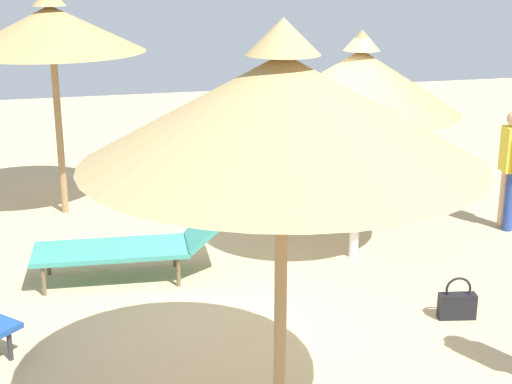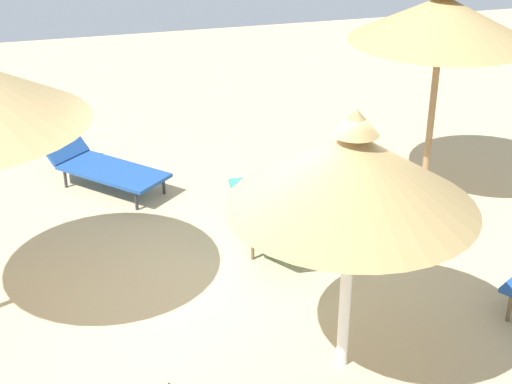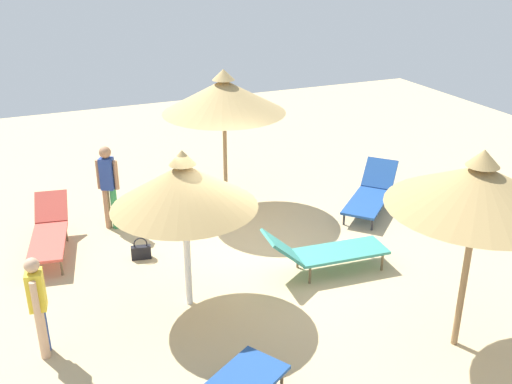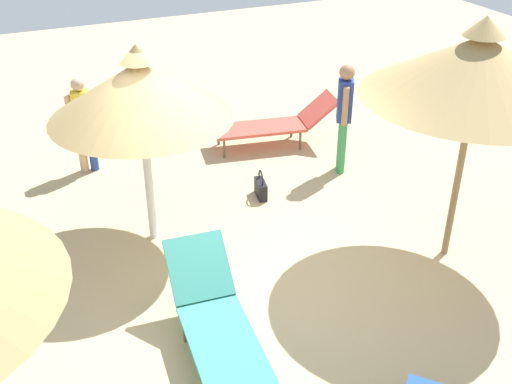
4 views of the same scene
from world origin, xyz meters
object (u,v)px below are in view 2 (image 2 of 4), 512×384
object	(u,v)px
parasol_umbrella_near_right	(442,18)
lounge_chair_far_right	(96,161)
parasol_umbrella_far_left	(353,171)
lounge_chair_near_left	(269,212)

from	to	relation	value
parasol_umbrella_near_right	lounge_chair_far_right	world-z (taller)	parasol_umbrella_near_right
parasol_umbrella_far_left	lounge_chair_far_right	distance (m)	5.29
parasol_umbrella_far_left	lounge_chair_far_right	world-z (taller)	parasol_umbrella_far_left
parasol_umbrella_far_left	parasol_umbrella_near_right	size ratio (longest dim) A/B	0.88
parasol_umbrella_near_right	lounge_chair_far_right	size ratio (longest dim) A/B	1.48
lounge_chair_far_right	lounge_chair_near_left	distance (m)	2.92
lounge_chair_near_left	lounge_chair_far_right	bearing A→B (deg)	-139.32
parasol_umbrella_far_left	lounge_chair_near_left	bearing A→B (deg)	-179.64
lounge_chair_far_right	lounge_chair_near_left	world-z (taller)	lounge_chair_near_left
parasol_umbrella_near_right	lounge_chair_far_right	bearing A→B (deg)	-108.08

